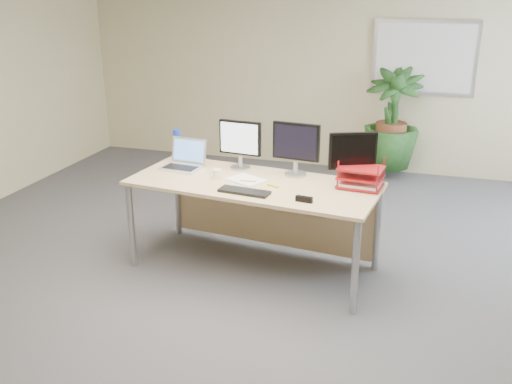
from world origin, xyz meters
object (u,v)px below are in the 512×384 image
(monitor_left, at_px, (240,142))
(laptop, at_px, (184,161))
(monitor_right, at_px, (296,146))
(desk, at_px, (259,197))
(floor_plant, at_px, (392,122))

(monitor_left, bearing_deg, laptop, -166.81)
(monitor_right, bearing_deg, monitor_left, 175.17)
(monitor_left, distance_m, monitor_right, 0.54)
(desk, height_order, floor_plant, floor_plant)
(floor_plant, height_order, monitor_left, floor_plant)
(floor_plant, bearing_deg, laptop, -121.05)
(desk, bearing_deg, monitor_right, 30.77)
(desk, distance_m, laptop, 0.80)
(floor_plant, height_order, laptop, floor_plant)
(monitor_right, height_order, laptop, monitor_right)
(desk, distance_m, monitor_right, 0.56)
(floor_plant, xyz_separation_m, laptop, (-1.68, -2.79, 0.13))
(monitor_left, height_order, laptop, monitor_left)
(laptop, bearing_deg, monitor_right, 4.07)
(monitor_left, relative_size, laptop, 1.15)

